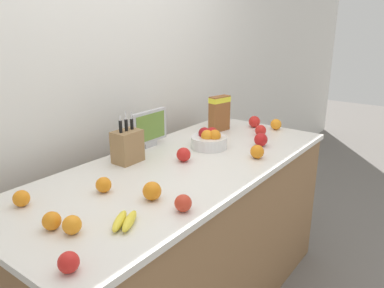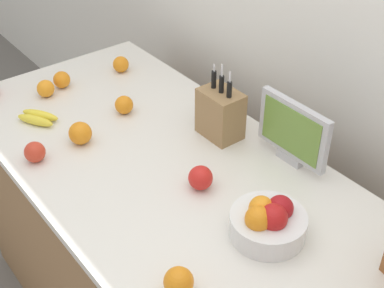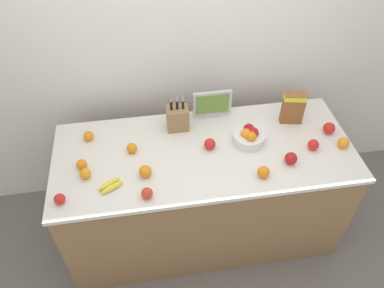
# 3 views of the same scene
# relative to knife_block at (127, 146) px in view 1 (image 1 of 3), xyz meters

# --- Properties ---
(wall_back) EXTENTS (9.00, 0.06, 2.60)m
(wall_back) POSITION_rel_knife_block_xyz_m (0.15, 0.38, 0.28)
(wall_back) COLOR silver
(wall_back) RESTS_ON ground_plane
(counter) EXTENTS (2.05, 0.86, 0.93)m
(counter) POSITION_rel_knife_block_xyz_m (0.15, -0.26, -0.56)
(counter) COLOR olive
(counter) RESTS_ON ground_plane
(knife_block) EXTENTS (0.15, 0.11, 0.28)m
(knife_block) POSITION_rel_knife_block_xyz_m (0.00, 0.00, 0.00)
(knife_block) COLOR #937047
(knife_block) RESTS_ON counter
(small_monitor) EXTENTS (0.28, 0.03, 0.23)m
(small_monitor) POSITION_rel_knife_block_xyz_m (0.27, 0.08, 0.03)
(small_monitor) COLOR #B7B7BC
(small_monitor) RESTS_ON counter
(cereal_box) EXTENTS (0.17, 0.09, 0.25)m
(cereal_box) POSITION_rel_knife_block_xyz_m (0.83, -0.06, 0.04)
(cereal_box) COLOR brown
(cereal_box) RESTS_ON counter
(fruit_bowl) EXTENTS (0.22, 0.22, 0.12)m
(fruit_bowl) POSITION_rel_knife_block_xyz_m (0.47, -0.22, -0.04)
(fruit_bowl) COLOR silver
(fruit_bowl) RESTS_ON counter
(banana_bunch) EXTENTS (0.17, 0.14, 0.04)m
(banana_bunch) POSITION_rel_knife_block_xyz_m (-0.48, -0.48, -0.07)
(banana_bunch) COLOR yellow
(banana_bunch) RESTS_ON counter
(apple_near_bananas) EXTENTS (0.07, 0.07, 0.07)m
(apple_near_bananas) POSITION_rel_knife_block_xyz_m (-0.78, -0.55, -0.06)
(apple_near_bananas) COLOR red
(apple_near_bananas) RESTS_ON counter
(apple_leftmost) EXTENTS (0.08, 0.08, 0.08)m
(apple_leftmost) POSITION_rel_knife_block_xyz_m (1.05, -0.22, -0.05)
(apple_leftmost) COLOR red
(apple_leftmost) RESTS_ON counter
(apple_by_knife_block) EXTENTS (0.07, 0.07, 0.07)m
(apple_by_knife_block) POSITION_rel_knife_block_xyz_m (-0.26, -0.59, -0.05)
(apple_by_knife_block) COLOR red
(apple_by_knife_block) RESTS_ON counter
(apple_rightmost) EXTENTS (0.08, 0.08, 0.08)m
(apple_rightmost) POSITION_rel_knife_block_xyz_m (0.19, -0.24, -0.05)
(apple_rightmost) COLOR red
(apple_rightmost) RESTS_ON counter
(apple_middle) EXTENTS (0.08, 0.08, 0.08)m
(apple_middle) POSITION_rel_knife_block_xyz_m (0.68, -0.46, -0.05)
(apple_middle) COLOR red
(apple_middle) RESTS_ON counter
(apple_rear) EXTENTS (0.08, 0.08, 0.08)m
(apple_rear) POSITION_rel_knife_block_xyz_m (0.88, -0.35, -0.05)
(apple_rear) COLOR red
(apple_rear) RESTS_ON counter
(orange_front_left) EXTENTS (0.07, 0.07, 0.07)m
(orange_front_left) POSITION_rel_knife_block_xyz_m (-0.64, -0.37, -0.06)
(orange_front_left) COLOR orange
(orange_front_left) RESTS_ON counter
(orange_back_center) EXTENTS (0.07, 0.07, 0.07)m
(orange_back_center) POSITION_rel_knife_block_xyz_m (-0.63, -0.03, -0.06)
(orange_back_center) COLOR orange
(orange_back_center) RESTS_ON counter
(orange_by_cereal) EXTENTS (0.07, 0.07, 0.07)m
(orange_by_cereal) POSITION_rel_knife_block_xyz_m (-0.66, -0.29, -0.06)
(orange_by_cereal) COLOR orange
(orange_by_cereal) RESTS_ON counter
(orange_mid_right) EXTENTS (0.08, 0.08, 0.08)m
(orange_mid_right) POSITION_rel_knife_block_xyz_m (1.09, -0.37, -0.05)
(orange_mid_right) COLOR orange
(orange_mid_right) RESTS_ON counter
(orange_front_center) EXTENTS (0.07, 0.07, 0.07)m
(orange_front_center) POSITION_rel_knife_block_xyz_m (-0.34, -0.19, -0.06)
(orange_front_center) COLOR orange
(orange_front_center) RESTS_ON counter
(orange_mid_left) EXTENTS (0.08, 0.08, 0.08)m
(orange_mid_left) POSITION_rel_knife_block_xyz_m (0.47, -0.54, -0.05)
(orange_mid_left) COLOR orange
(orange_mid_left) RESTS_ON counter
(orange_near_bowl) EXTENTS (0.08, 0.08, 0.08)m
(orange_near_bowl) POSITION_rel_knife_block_xyz_m (-0.26, -0.42, -0.05)
(orange_near_bowl) COLOR orange
(orange_near_bowl) RESTS_ON counter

